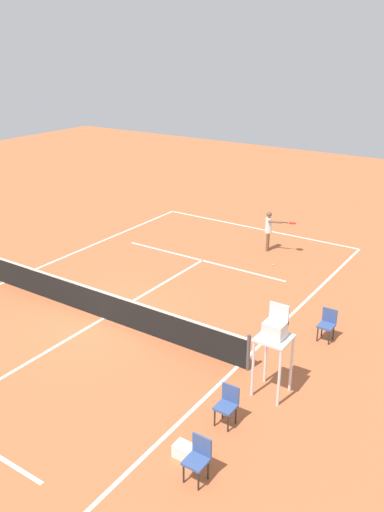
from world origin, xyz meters
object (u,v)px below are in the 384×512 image
at_px(courtside_chair_far, 227,404).
at_px(equipment_bag, 191,454).
at_px(umpire_chair, 275,337).
at_px(courtside_chair_mid, 327,323).
at_px(player_serving, 270,228).
at_px(tennis_ball, 273,265).
at_px(courtside_chair_near, 198,457).

distance_m(courtside_chair_far, equipment_bag, 1.49).
height_order(umpire_chair, courtside_chair_mid, umpire_chair).
relative_size(umpire_chair, courtside_chair_mid, 2.54).
bearing_deg(courtside_chair_mid, equipment_bag, 84.58).
distance_m(player_serving, equipment_bag, 12.57).
relative_size(courtside_chair_far, equipment_bag, 1.25).
xyz_separation_m(courtside_chair_mid, courtside_chair_far, (0.56, 4.85, 0.00)).
bearing_deg(player_serving, tennis_ball, 12.91).
relative_size(player_serving, equipment_bag, 2.23).
bearing_deg(courtside_chair_near, player_serving, -70.07).
height_order(tennis_ball, equipment_bag, equipment_bag).
bearing_deg(umpire_chair, tennis_ball, -64.55).
distance_m(courtside_chair_mid, equipment_bag, 6.32).
bearing_deg(courtside_chair_mid, player_serving, -50.46).
bearing_deg(courtside_chair_near, courtside_chair_far, -78.32).
relative_size(courtside_chair_mid, courtside_chair_far, 1.00).
bearing_deg(equipment_bag, umpire_chair, -97.28).
height_order(umpire_chair, courtside_chair_far, umpire_chair).
relative_size(tennis_ball, courtside_chair_near, 0.07).
relative_size(courtside_chair_near, equipment_bag, 1.25).
bearing_deg(courtside_chair_near, equipment_bag, -39.95).
xyz_separation_m(player_serving, umpire_chair, (-4.41, 8.84, 0.60)).
height_order(umpire_chair, courtside_chair_near, umpire_chair).
bearing_deg(tennis_ball, umpire_chair, 115.45).
relative_size(player_serving, umpire_chair, 0.70).
bearing_deg(courtside_chair_near, umpire_chair, -89.65).
height_order(tennis_ball, umpire_chair, umpire_chair).
height_order(player_serving, courtside_chair_far, player_serving).
bearing_deg(courtside_chair_far, umpire_chair, -102.27).
height_order(tennis_ball, courtside_chair_mid, courtside_chair_mid).
xyz_separation_m(player_serving, courtside_chair_near, (-4.43, 12.22, -0.47)).
bearing_deg(equipment_bag, courtside_chair_mid, -95.42).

